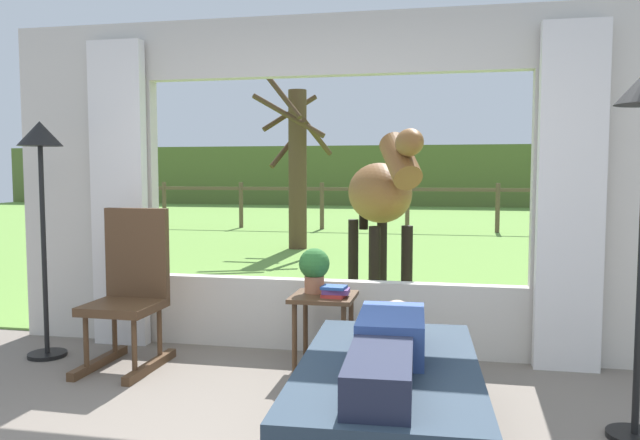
% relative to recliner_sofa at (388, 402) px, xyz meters
% --- Properties ---
extents(back_wall_with_window, '(5.20, 0.12, 2.55)m').
position_rel_recliner_sofa_xyz_m(back_wall_with_window, '(-0.58, 1.57, 1.03)').
color(back_wall_with_window, beige).
rests_on(back_wall_with_window, ground_plane).
extents(curtain_panel_left, '(0.44, 0.10, 2.40)m').
position_rel_recliner_sofa_xyz_m(curtain_panel_left, '(-2.27, 1.43, 0.98)').
color(curtain_panel_left, silver).
rests_on(curtain_panel_left, ground_plane).
extents(curtain_panel_right, '(0.44, 0.10, 2.40)m').
position_rel_recliner_sofa_xyz_m(curtain_panel_right, '(1.11, 1.43, 0.98)').
color(curtain_panel_right, silver).
rests_on(curtain_panel_right, ground_plane).
extents(outdoor_pasture_lawn, '(36.00, 21.68, 0.02)m').
position_rel_recliner_sofa_xyz_m(outdoor_pasture_lawn, '(-0.58, 12.47, -0.21)').
color(outdoor_pasture_lawn, olive).
rests_on(outdoor_pasture_lawn, ground_plane).
extents(distant_hill_ridge, '(36.00, 2.00, 2.40)m').
position_rel_recliner_sofa_xyz_m(distant_hill_ridge, '(-0.58, 22.31, 0.98)').
color(distant_hill_ridge, '#55672F').
rests_on(distant_hill_ridge, ground_plane).
extents(recliner_sofa, '(0.97, 1.74, 0.42)m').
position_rel_recliner_sofa_xyz_m(recliner_sofa, '(0.00, 0.00, 0.00)').
color(recliner_sofa, black).
rests_on(recliner_sofa, ground_plane).
extents(reclining_person, '(0.36, 1.43, 0.22)m').
position_rel_recliner_sofa_xyz_m(reclining_person, '(-0.00, -0.05, 0.30)').
color(reclining_person, '#334C8C').
rests_on(reclining_person, recliner_sofa).
extents(rocking_chair, '(0.49, 0.69, 1.12)m').
position_rel_recliner_sofa_xyz_m(rocking_chair, '(-1.93, 0.95, 0.33)').
color(rocking_chair, '#4C331E').
rests_on(rocking_chair, ground_plane).
extents(side_table, '(0.44, 0.44, 0.52)m').
position_rel_recliner_sofa_xyz_m(side_table, '(-0.56, 1.15, 0.21)').
color(side_table, '#4C331E').
rests_on(side_table, ground_plane).
extents(potted_plant, '(0.22, 0.22, 0.32)m').
position_rel_recliner_sofa_xyz_m(potted_plant, '(-0.64, 1.21, 0.48)').
color(potted_plant, '#9E6042').
rests_on(potted_plant, side_table).
extents(book_stack, '(0.19, 0.16, 0.08)m').
position_rel_recliner_sofa_xyz_m(book_stack, '(-0.47, 1.09, 0.34)').
color(book_stack, '#B22D28').
rests_on(book_stack, side_table).
extents(floor_lamp_left, '(0.32, 0.32, 1.75)m').
position_rel_recliner_sofa_xyz_m(floor_lamp_left, '(-2.64, 0.99, 1.19)').
color(floor_lamp_left, black).
rests_on(floor_lamp_left, ground_plane).
extents(horse, '(1.02, 1.79, 1.73)m').
position_rel_recliner_sofa_xyz_m(horse, '(-0.36, 3.09, 0.94)').
color(horse, brown).
rests_on(horse, outdoor_pasture_lawn).
extents(pasture_tree, '(1.30, 1.37, 3.24)m').
position_rel_recliner_sofa_xyz_m(pasture_tree, '(-2.29, 7.55, 1.32)').
color(pasture_tree, '#4C3823').
rests_on(pasture_tree, outdoor_pasture_lawn).
extents(pasture_fence_line, '(16.10, 0.10, 1.10)m').
position_rel_recliner_sofa_xyz_m(pasture_fence_line, '(-0.58, 11.29, 0.53)').
color(pasture_fence_line, brown).
rests_on(pasture_fence_line, outdoor_pasture_lawn).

